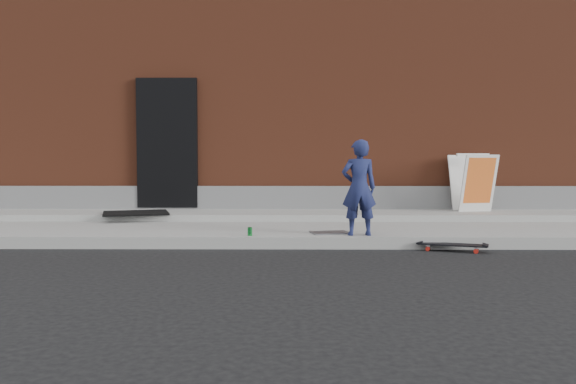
{
  "coord_description": "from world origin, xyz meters",
  "views": [
    {
      "loc": [
        -0.4,
        -6.84,
        1.08
      ],
      "look_at": [
        -0.47,
        0.8,
        0.66
      ],
      "focal_mm": 35.0,
      "sensor_mm": 36.0,
      "label": 1
    }
  ],
  "objects_px": {
    "skateboard": "(452,245)",
    "soda_can": "(250,231)",
    "child": "(359,188)",
    "pizza_sign": "(473,182)"
  },
  "relations": [
    {
      "from": "skateboard",
      "to": "soda_can",
      "type": "distance_m",
      "value": 2.47
    },
    {
      "from": "skateboard",
      "to": "pizza_sign",
      "type": "relative_size",
      "value": 0.85
    },
    {
      "from": "child",
      "to": "pizza_sign",
      "type": "bearing_deg",
      "value": -137.56
    },
    {
      "from": "soda_can",
      "to": "pizza_sign",
      "type": "bearing_deg",
      "value": 34.14
    },
    {
      "from": "child",
      "to": "skateboard",
      "type": "bearing_deg",
      "value": 158.9
    },
    {
      "from": "skateboard",
      "to": "soda_can",
      "type": "xyz_separation_m",
      "value": [
        -2.46,
        0.26,
        0.13
      ]
    },
    {
      "from": "pizza_sign",
      "to": "skateboard",
      "type": "bearing_deg",
      "value": -112.25
    },
    {
      "from": "child",
      "to": "soda_can",
      "type": "xyz_separation_m",
      "value": [
        -1.37,
        -0.06,
        -0.55
      ]
    },
    {
      "from": "child",
      "to": "pizza_sign",
      "type": "height_order",
      "value": "child"
    },
    {
      "from": "skateboard",
      "to": "pizza_sign",
      "type": "bearing_deg",
      "value": 67.75
    }
  ]
}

